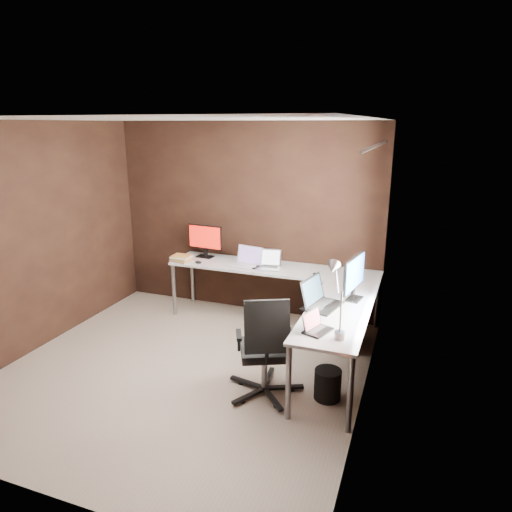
# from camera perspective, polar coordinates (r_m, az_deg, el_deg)

# --- Properties ---
(room) EXTENTS (3.60, 3.60, 2.50)m
(room) POSITION_cam_1_polar(r_m,az_deg,el_deg) (4.35, -5.33, 0.34)
(room) COLOR tan
(room) RESTS_ON ground
(desk) EXTENTS (2.65, 2.25, 0.73)m
(desk) POSITION_cam_1_polar(r_m,az_deg,el_deg) (5.23, 4.38, -3.75)
(desk) COLOR silver
(desk) RESTS_ON ground
(drawer_pedestal) EXTENTS (0.42, 0.50, 0.60)m
(drawer_pedestal) POSITION_cam_1_polar(r_m,az_deg,el_deg) (5.36, 10.71, -7.85)
(drawer_pedestal) COLOR silver
(drawer_pedestal) RESTS_ON ground
(monitor_left) EXTENTS (0.50, 0.16, 0.44)m
(monitor_left) POSITION_cam_1_polar(r_m,az_deg,el_deg) (6.14, -6.37, 2.10)
(monitor_left) COLOR black
(monitor_left) RESTS_ON desk
(monitor_right) EXTENTS (0.17, 0.55, 0.46)m
(monitor_right) POSITION_cam_1_polar(r_m,az_deg,el_deg) (4.71, 12.18, -2.36)
(monitor_right) COLOR black
(monitor_right) RESTS_ON desk
(laptop_white) EXTENTS (0.40, 0.31, 0.24)m
(laptop_white) POSITION_cam_1_polar(r_m,az_deg,el_deg) (5.76, -1.08, -0.73)
(laptop_white) COLOR silver
(laptop_white) RESTS_ON desk
(laptop_silver) EXTENTS (0.37, 0.28, 0.22)m
(laptop_silver) POSITION_cam_1_polar(r_m,az_deg,el_deg) (5.69, 1.41, -0.98)
(laptop_silver) COLOR silver
(laptop_silver) RESTS_ON desk
(laptop_black_big) EXTENTS (0.39, 0.48, 0.28)m
(laptop_black_big) POSITION_cam_1_polar(r_m,az_deg,el_deg) (4.55, 7.84, -5.47)
(laptop_black_big) COLOR black
(laptop_black_big) RESTS_ON desk
(laptop_black_small) EXTENTS (0.26, 0.30, 0.17)m
(laptop_black_small) POSITION_cam_1_polar(r_m,az_deg,el_deg) (4.03, 7.45, -8.74)
(laptop_black_small) COLOR black
(laptop_black_small) RESTS_ON desk
(book_stack) EXTENTS (0.29, 0.25, 0.08)m
(book_stack) POSITION_cam_1_polar(r_m,az_deg,el_deg) (6.04, -9.30, -0.28)
(book_stack) COLOR #A07A56
(book_stack) RESTS_ON desk
(mouse_left) EXTENTS (0.10, 0.07, 0.04)m
(mouse_left) POSITION_cam_1_polar(r_m,az_deg,el_deg) (5.90, -7.25, -0.79)
(mouse_left) COLOR black
(mouse_left) RESTS_ON desk
(mouse_corner) EXTENTS (0.08, 0.06, 0.03)m
(mouse_corner) POSITION_cam_1_polar(r_m,az_deg,el_deg) (5.46, 7.49, -2.25)
(mouse_corner) COLOR black
(mouse_corner) RESTS_ON desk
(desk_lamp) EXTENTS (0.20, 0.24, 0.65)m
(desk_lamp) POSITION_cam_1_polar(r_m,az_deg,el_deg) (3.84, 9.88, -4.10)
(desk_lamp) COLOR slate
(desk_lamp) RESTS_ON desk
(office_chair) EXTENTS (0.58, 0.61, 1.01)m
(office_chair) POSITION_cam_1_polar(r_m,az_deg,el_deg) (4.35, 1.10, -13.59)
(office_chair) COLOR black
(office_chair) RESTS_ON ground
(wastebasket) EXTENTS (0.28, 0.28, 0.29)m
(wastebasket) POSITION_cam_1_polar(r_m,az_deg,el_deg) (4.43, 8.95, -15.55)
(wastebasket) COLOR black
(wastebasket) RESTS_ON ground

